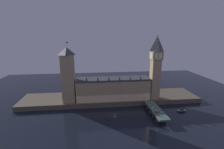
{
  "coord_description": "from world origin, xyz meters",
  "views": [
    {
      "loc": [
        -20.54,
        -155.35,
        82.03
      ],
      "look_at": [
        -0.61,
        20.0,
        38.86
      ],
      "focal_mm": 26.0,
      "sensor_mm": 36.0,
      "label": 1
    }
  ],
  "objects_px": {
    "car_northbound_lead": "(152,106)",
    "street_lamp_mid": "(161,105)",
    "car_northbound_trail": "(157,112)",
    "street_lamp_near": "(157,112)",
    "car_southbound_lead": "(161,111)",
    "pedestrian_near_rail": "(156,115)",
    "victoria_tower": "(68,75)",
    "boat_downstream": "(182,110)",
    "clock_tower": "(156,66)",
    "pedestrian_mid_walk": "(159,106)",
    "pedestrian_far_rail": "(149,105)"
  },
  "relations": [
    {
      "from": "car_northbound_lead",
      "to": "street_lamp_mid",
      "type": "distance_m",
      "value": 9.78
    },
    {
      "from": "car_northbound_trail",
      "to": "street_lamp_near",
      "type": "xyz_separation_m",
      "value": [
        -2.82,
        -6.62,
        3.06
      ]
    },
    {
      "from": "car_northbound_trail",
      "to": "street_lamp_mid",
      "type": "bearing_deg",
      "value": 46.58
    },
    {
      "from": "car_southbound_lead",
      "to": "pedestrian_near_rail",
      "type": "bearing_deg",
      "value": -134.49
    },
    {
      "from": "victoria_tower",
      "to": "street_lamp_near",
      "type": "relative_size",
      "value": 11.55
    },
    {
      "from": "car_northbound_lead",
      "to": "boat_downstream",
      "type": "bearing_deg",
      "value": -1.37
    },
    {
      "from": "street_lamp_mid",
      "to": "boat_downstream",
      "type": "distance_m",
      "value": 28.13
    },
    {
      "from": "car_northbound_trail",
      "to": "pedestrian_near_rail",
      "type": "relative_size",
      "value": 2.41
    },
    {
      "from": "car_southbound_lead",
      "to": "street_lamp_mid",
      "type": "relative_size",
      "value": 0.58
    },
    {
      "from": "pedestrian_near_rail",
      "to": "street_lamp_near",
      "type": "height_order",
      "value": "street_lamp_near"
    },
    {
      "from": "car_northbound_trail",
      "to": "car_southbound_lead",
      "type": "bearing_deg",
      "value": 16.84
    },
    {
      "from": "car_northbound_trail",
      "to": "street_lamp_mid",
      "type": "relative_size",
      "value": 0.55
    },
    {
      "from": "clock_tower",
      "to": "victoria_tower",
      "type": "height_order",
      "value": "clock_tower"
    },
    {
      "from": "street_lamp_mid",
      "to": "clock_tower",
      "type": "bearing_deg",
      "value": 82.37
    },
    {
      "from": "victoria_tower",
      "to": "car_northbound_lead",
      "type": "bearing_deg",
      "value": -17.57
    },
    {
      "from": "car_southbound_lead",
      "to": "pedestrian_mid_walk",
      "type": "bearing_deg",
      "value": 76.62
    },
    {
      "from": "car_northbound_lead",
      "to": "street_lamp_near",
      "type": "height_order",
      "value": "street_lamp_near"
    },
    {
      "from": "pedestrian_near_rail",
      "to": "pedestrian_far_rail",
      "type": "xyz_separation_m",
      "value": [
        0.0,
        21.66,
        0.0
      ]
    },
    {
      "from": "clock_tower",
      "to": "car_northbound_trail",
      "type": "relative_size",
      "value": 19.95
    },
    {
      "from": "car_northbound_lead",
      "to": "car_northbound_trail",
      "type": "bearing_deg",
      "value": -90.0
    },
    {
      "from": "street_lamp_near",
      "to": "pedestrian_far_rail",
      "type": "bearing_deg",
      "value": 88.97
    },
    {
      "from": "car_northbound_lead",
      "to": "boat_downstream",
      "type": "height_order",
      "value": "car_northbound_lead"
    },
    {
      "from": "clock_tower",
      "to": "pedestrian_far_rail",
      "type": "xyz_separation_m",
      "value": [
        -14.33,
        -24.07,
        -39.22
      ]
    },
    {
      "from": "clock_tower",
      "to": "pedestrian_mid_walk",
      "type": "distance_m",
      "value": 48.43
    },
    {
      "from": "victoria_tower",
      "to": "car_northbound_trail",
      "type": "xyz_separation_m",
      "value": [
        90.59,
        -41.59,
        -30.33
      ]
    },
    {
      "from": "clock_tower",
      "to": "car_northbound_lead",
      "type": "xyz_separation_m",
      "value": [
        -11.91,
        -26.9,
        -39.37
      ]
    },
    {
      "from": "car_southbound_lead",
      "to": "pedestrian_near_rail",
      "type": "xyz_separation_m",
      "value": [
        -7.26,
        -7.39,
        0.2
      ]
    },
    {
      "from": "street_lamp_mid",
      "to": "car_northbound_lead",
      "type": "bearing_deg",
      "value": 147.92
    },
    {
      "from": "street_lamp_mid",
      "to": "victoria_tower",
      "type": "bearing_deg",
      "value": 161.18
    },
    {
      "from": "victoria_tower",
      "to": "pedestrian_near_rail",
      "type": "height_order",
      "value": "victoria_tower"
    },
    {
      "from": "pedestrian_mid_walk",
      "to": "clock_tower",
      "type": "bearing_deg",
      "value": 80.63
    },
    {
      "from": "clock_tower",
      "to": "victoria_tower",
      "type": "bearing_deg",
      "value": 179.0
    },
    {
      "from": "clock_tower",
      "to": "street_lamp_mid",
      "type": "xyz_separation_m",
      "value": [
        -4.25,
        -31.7,
        -35.64
      ]
    },
    {
      "from": "car_southbound_lead",
      "to": "pedestrian_far_rail",
      "type": "xyz_separation_m",
      "value": [
        -7.26,
        14.27,
        0.2
      ]
    },
    {
      "from": "car_northbound_lead",
      "to": "clock_tower",
      "type": "bearing_deg",
      "value": 66.12
    },
    {
      "from": "car_northbound_trail",
      "to": "boat_downstream",
      "type": "relative_size",
      "value": 0.36
    },
    {
      "from": "pedestrian_near_rail",
      "to": "clock_tower",
      "type": "bearing_deg",
      "value": 72.6
    },
    {
      "from": "pedestrian_far_rail",
      "to": "street_lamp_mid",
      "type": "xyz_separation_m",
      "value": [
        10.08,
        -7.64,
        3.58
      ]
    },
    {
      "from": "pedestrian_near_rail",
      "to": "pedestrian_mid_walk",
      "type": "bearing_deg",
      "value": 61.13
    },
    {
      "from": "clock_tower",
      "to": "car_northbound_lead",
      "type": "distance_m",
      "value": 49.15
    },
    {
      "from": "boat_downstream",
      "to": "pedestrian_near_rail",
      "type": "bearing_deg",
      "value": -153.52
    },
    {
      "from": "car_northbound_lead",
      "to": "victoria_tower",
      "type": "bearing_deg",
      "value": 162.43
    },
    {
      "from": "victoria_tower",
      "to": "car_northbound_lead",
      "type": "height_order",
      "value": "victoria_tower"
    },
    {
      "from": "car_northbound_lead",
      "to": "street_lamp_near",
      "type": "xyz_separation_m",
      "value": [
        -2.82,
        -19.52,
        3.06
      ]
    },
    {
      "from": "car_southbound_lead",
      "to": "pedestrian_mid_walk",
      "type": "xyz_separation_m",
      "value": [
        2.42,
        10.17,
        0.3
      ]
    },
    {
      "from": "car_northbound_lead",
      "to": "pedestrian_near_rail",
      "type": "bearing_deg",
      "value": -97.33
    },
    {
      "from": "pedestrian_near_rail",
      "to": "boat_downstream",
      "type": "bearing_deg",
      "value": 26.48
    },
    {
      "from": "boat_downstream",
      "to": "clock_tower",
      "type": "bearing_deg",
      "value": 128.24
    },
    {
      "from": "pedestrian_mid_walk",
      "to": "pedestrian_far_rail",
      "type": "bearing_deg",
      "value": 157.08
    },
    {
      "from": "pedestrian_mid_walk",
      "to": "boat_downstream",
      "type": "distance_m",
      "value": 27.22
    }
  ]
}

